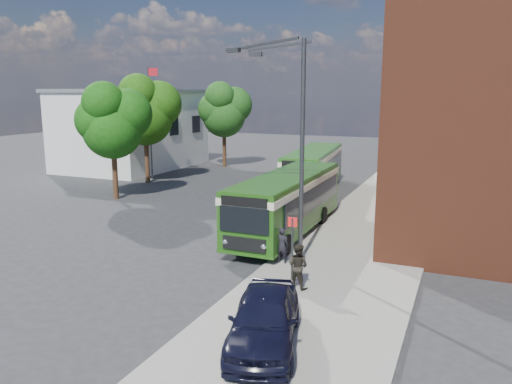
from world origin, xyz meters
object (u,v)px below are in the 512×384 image
at_px(bus_rear, 314,166).
at_px(bus_front, 287,198).
at_px(street_lamp, 293,148).
at_px(parked_car, 264,318).

bearing_deg(bus_rear, bus_front, -79.86).
bearing_deg(street_lamp, bus_front, 112.49).
height_order(bus_front, bus_rear, same).
distance_m(bus_rear, parked_car, 22.98).
xyz_separation_m(bus_front, parked_car, (3.30, -11.07, -0.92)).
xyz_separation_m(street_lamp, bus_front, (-1.64, 3.96, -2.96)).
distance_m(street_lamp, bus_rear, 15.94).
bearing_deg(bus_rear, street_lamp, -76.51).
bearing_deg(bus_front, parked_car, -73.40).
bearing_deg(bus_front, street_lamp, -67.51).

